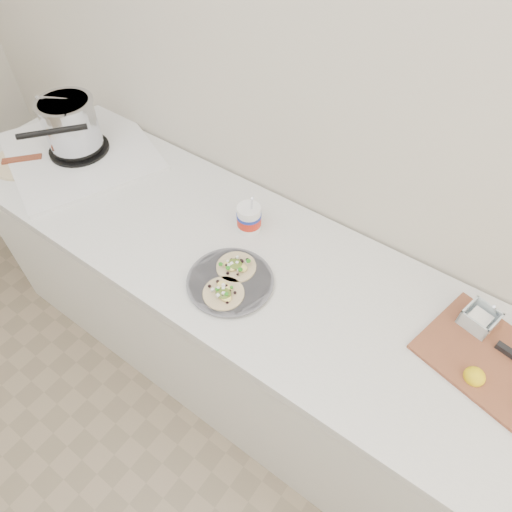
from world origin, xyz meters
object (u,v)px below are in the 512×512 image
Objects in this scene: cutboard at (501,361)px; tub at (249,216)px; taco_plate at (230,280)px; stove at (74,134)px; bacon_plate at (23,161)px.

tub is at bearing -167.84° from cutboard.
stove is at bearing 169.50° from taco_plate.
tub is 0.88m from cutboard.
taco_plate is at bearing 0.43° from bacon_plate.
stove is at bearing -176.08° from tub.
stove is 0.96m from taco_plate.
taco_plate is at bearing -67.95° from tub.
tub is 1.01m from bacon_plate.
bacon_plate is at bearing -160.11° from cutboard.
tub is (-0.09, 0.23, 0.05)m from taco_plate.
bacon_plate is (-0.98, -0.24, -0.06)m from tub.
taco_plate is 0.82m from cutboard.
cutboard is 1.88m from bacon_plate.
stove reaches higher than tub.
tub reaches higher than bacon_plate.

